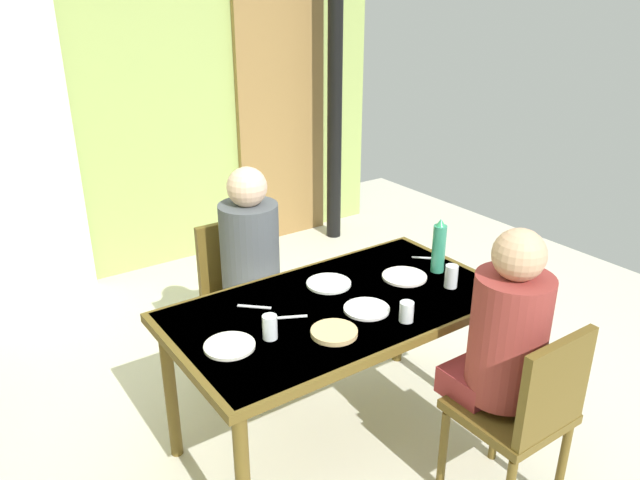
% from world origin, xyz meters
% --- Properties ---
extents(ground_plane, '(6.29, 6.29, 0.00)m').
position_xyz_m(ground_plane, '(0.00, 0.00, 0.00)').
color(ground_plane, beige).
extents(wall_back, '(4.43, 0.10, 2.82)m').
position_xyz_m(wall_back, '(0.00, 2.42, 1.41)').
color(wall_back, '#96AC5A').
rests_on(wall_back, ground_plane).
extents(door_wooden, '(0.80, 0.05, 2.00)m').
position_xyz_m(door_wooden, '(1.35, 2.34, 1.00)').
color(door_wooden, olive).
rests_on(door_wooden, ground_plane).
extents(stove_pipe_column, '(0.12, 0.12, 2.82)m').
position_xyz_m(stove_pipe_column, '(1.69, 2.07, 1.41)').
color(stove_pipe_column, black).
rests_on(stove_pipe_column, ground_plane).
extents(dining_table, '(1.51, 0.82, 0.74)m').
position_xyz_m(dining_table, '(0.18, -0.04, 0.66)').
color(dining_table, brown).
rests_on(dining_table, ground_plane).
extents(chair_near_diner, '(0.40, 0.40, 0.87)m').
position_xyz_m(chair_near_diner, '(0.52, -0.80, 0.50)').
color(chair_near_diner, brown).
rests_on(chair_near_diner, ground_plane).
extents(chair_far_diner, '(0.40, 0.40, 0.87)m').
position_xyz_m(chair_far_diner, '(0.09, 0.73, 0.50)').
color(chair_far_diner, brown).
rests_on(chair_far_diner, ground_plane).
extents(person_near_diner, '(0.30, 0.37, 0.77)m').
position_xyz_m(person_near_diner, '(0.52, -0.66, 0.78)').
color(person_near_diner, maroon).
rests_on(person_near_diner, ground_plane).
extents(person_far_diner, '(0.30, 0.37, 0.77)m').
position_xyz_m(person_far_diner, '(0.09, 0.59, 0.78)').
color(person_far_diner, '#53524D').
rests_on(person_far_diner, ground_plane).
extents(water_bottle_green_near, '(0.06, 0.06, 0.27)m').
position_xyz_m(water_bottle_green_near, '(0.77, -0.05, 0.87)').
color(water_bottle_green_near, '#318C6A').
rests_on(water_bottle_green_near, dining_table).
extents(dinner_plate_near_left, '(0.20, 0.20, 0.01)m').
position_xyz_m(dinner_plate_near_left, '(0.24, -0.15, 0.74)').
color(dinner_plate_near_left, white).
rests_on(dinner_plate_near_left, dining_table).
extents(dinner_plate_near_right, '(0.21, 0.21, 0.01)m').
position_xyz_m(dinner_plate_near_right, '(0.25, 0.14, 0.74)').
color(dinner_plate_near_right, white).
rests_on(dinner_plate_near_right, dining_table).
extents(dinner_plate_far_center, '(0.21, 0.21, 0.01)m').
position_xyz_m(dinner_plate_far_center, '(0.59, -0.01, 0.74)').
color(dinner_plate_far_center, white).
rests_on(dinner_plate_far_center, dining_table).
extents(dinner_plate_far_side, '(0.20, 0.20, 0.01)m').
position_xyz_m(dinner_plate_far_side, '(-0.38, -0.08, 0.74)').
color(dinner_plate_far_side, white).
rests_on(dinner_plate_far_side, dining_table).
extents(drinking_glass_by_near_diner, '(0.06, 0.06, 0.09)m').
position_xyz_m(drinking_glass_by_near_diner, '(0.32, -0.32, 0.78)').
color(drinking_glass_by_near_diner, silver).
rests_on(drinking_glass_by_near_diner, dining_table).
extents(drinking_glass_by_far_diner, '(0.06, 0.06, 0.10)m').
position_xyz_m(drinking_glass_by_far_diner, '(-0.21, -0.11, 0.79)').
color(drinking_glass_by_far_diner, silver).
rests_on(drinking_glass_by_far_diner, dining_table).
extents(drinking_glass_spare_center, '(0.06, 0.06, 0.11)m').
position_xyz_m(drinking_glass_spare_center, '(0.70, -0.20, 0.79)').
color(drinking_glass_spare_center, silver).
rests_on(drinking_glass_spare_center, dining_table).
extents(bread_plate_sliced, '(0.19, 0.19, 0.02)m').
position_xyz_m(bread_plate_sliced, '(0.01, -0.23, 0.75)').
color(bread_plate_sliced, '#DBB77A').
rests_on(bread_plate_sliced, dining_table).
extents(cutlery_knife_near, '(0.12, 0.11, 0.00)m').
position_xyz_m(cutlery_knife_near, '(0.83, 0.09, 0.74)').
color(cutlery_knife_near, silver).
rests_on(cutlery_knife_near, dining_table).
extents(cutlery_fork_near, '(0.14, 0.08, 0.00)m').
position_xyz_m(cutlery_fork_near, '(-0.06, -0.02, 0.74)').
color(cutlery_fork_near, silver).
rests_on(cutlery_fork_near, dining_table).
extents(cutlery_knife_far, '(0.12, 0.12, 0.00)m').
position_xyz_m(cutlery_knife_far, '(-0.14, 0.15, 0.74)').
color(cutlery_knife_far, silver).
rests_on(cutlery_knife_far, dining_table).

